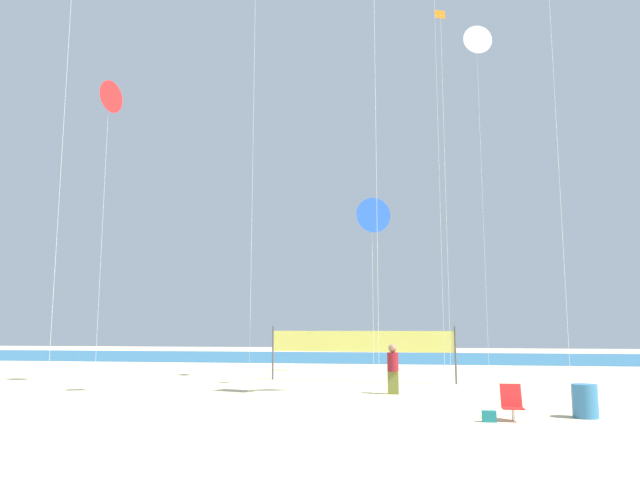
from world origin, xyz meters
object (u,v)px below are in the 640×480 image
at_px(beach_handbag, 489,416).
at_px(kite_red_delta, 109,98).
at_px(folding_beach_chair, 512,402).
at_px(beachgoer_maroon_shirt, 393,367).
at_px(trash_barrel, 585,401).
at_px(kite_blue_delta, 372,216).
at_px(kite_orange_diamond, 441,33).
at_px(kite_white_delta, 477,42).
at_px(volleyball_net, 360,343).

relative_size(beach_handbag, kite_red_delta, 0.03).
xyz_separation_m(folding_beach_chair, beach_handbag, (-0.60, -0.36, -0.33)).
bearing_deg(beach_handbag, folding_beach_chair, 30.82).
distance_m(beachgoer_maroon_shirt, trash_barrel, 7.25).
bearing_deg(kite_blue_delta, folding_beach_chair, -54.04).
xyz_separation_m(beachgoer_maroon_shirt, folding_beach_chair, (3.25, -5.81, -0.46)).
relative_size(kite_orange_diamond, kite_red_delta, 1.19).
height_order(beach_handbag, kite_orange_diamond, kite_orange_diamond).
height_order(kite_blue_delta, kite_orange_diamond, kite_orange_diamond).
relative_size(trash_barrel, kite_blue_delta, 0.12).
bearing_deg(kite_blue_delta, beachgoer_maroon_shirt, 34.36).
bearing_deg(beach_handbag, kite_blue_delta, 119.88).
bearing_deg(kite_white_delta, kite_blue_delta, -118.16).
xyz_separation_m(folding_beach_chair, trash_barrel, (1.92, 0.76, -0.04)).
bearing_deg(volleyball_net, trash_barrel, -55.53).
relative_size(kite_white_delta, kite_red_delta, 1.44).
relative_size(kite_white_delta, kite_orange_diamond, 1.21).
bearing_deg(kite_white_delta, kite_orange_diamond, -104.73).
xyz_separation_m(kite_blue_delta, kite_orange_diamond, (2.68, 1.01, 7.28)).
height_order(folding_beach_chair, kite_orange_diamond, kite_orange_diamond).
bearing_deg(beach_handbag, trash_barrel, 23.83).
xyz_separation_m(kite_white_delta, kite_blue_delta, (-4.75, -8.87, -10.52)).
bearing_deg(volleyball_net, kite_white_delta, 31.50).
bearing_deg(trash_barrel, beach_handbag, -156.17).
relative_size(beach_handbag, kite_blue_delta, 0.05).
xyz_separation_m(beachgoer_maroon_shirt, kite_orange_diamond, (2.04, 0.57, 12.64)).
xyz_separation_m(folding_beach_chair, kite_red_delta, (-14.52, 5.70, 11.08)).
distance_m(beachgoer_maroon_shirt, kite_blue_delta, 5.42).
height_order(folding_beach_chair, kite_red_delta, kite_red_delta).
bearing_deg(folding_beach_chair, volleyball_net, 93.52).
xyz_separation_m(trash_barrel, kite_orange_diamond, (-3.14, 5.62, 13.14)).
height_order(folding_beach_chair, kite_blue_delta, kite_blue_delta).
distance_m(beachgoer_maroon_shirt, kite_orange_diamond, 12.82).
distance_m(beach_handbag, kite_blue_delta, 9.03).
height_order(trash_barrel, beach_handbag, trash_barrel).
distance_m(beachgoer_maroon_shirt, volleyball_net, 5.22).
relative_size(kite_blue_delta, kite_orange_diamond, 0.48).
height_order(beachgoer_maroon_shirt, folding_beach_chair, beachgoer_maroon_shirt).
xyz_separation_m(trash_barrel, volleyball_net, (-6.83, 9.95, 1.21)).
relative_size(beach_handbag, kite_orange_diamond, 0.02).
height_order(folding_beach_chair, beach_handbag, folding_beach_chair).
relative_size(volleyball_net, beach_handbag, 23.63).
bearing_deg(kite_white_delta, volleyball_net, -148.50).
relative_size(volleyball_net, kite_white_delta, 0.46).
height_order(beach_handbag, kite_white_delta, kite_white_delta).
distance_m(kite_white_delta, kite_orange_diamond, 8.74).
height_order(kite_white_delta, kite_red_delta, kite_white_delta).
distance_m(trash_barrel, kite_blue_delta, 9.46).
relative_size(beachgoer_maroon_shirt, kite_red_delta, 0.14).
bearing_deg(beach_handbag, kite_orange_diamond, 95.18).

